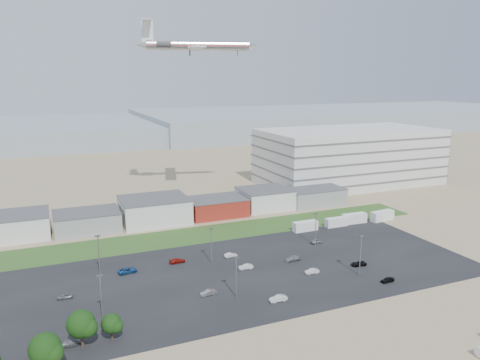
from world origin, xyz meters
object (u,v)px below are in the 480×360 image
parked_car_12 (293,259)px  parked_car_13 (278,298)px  parked_car_7 (246,267)px  parked_car_10 (71,342)px  parked_car_4 (208,293)px  parked_car_8 (316,241)px  parked_car_5 (65,296)px  parked_car_2 (387,280)px  parked_car_6 (177,261)px  parked_car_0 (358,264)px  airliner (198,45)px  parked_car_9 (128,270)px  box_trailer_a (305,226)px  parked_car_11 (231,255)px  parked_car_1 (312,271)px

parked_car_12 → parked_car_13: (-14.22, -19.01, 0.02)m
parked_car_7 → parked_car_12: (13.66, 0.08, 0.02)m
parked_car_10 → parked_car_4: bearing=-73.5°
parked_car_10 → parked_car_8: bearing=-68.7°
parked_car_5 → parked_car_10: parked_car_10 is taller
parked_car_2 → parked_car_5: size_ratio=1.07×
parked_car_6 → parked_car_7: size_ratio=1.13×
parked_car_6 → parked_car_10: (-28.30, -30.30, -0.02)m
parked_car_0 → parked_car_13: parked_car_13 is taller
parked_car_4 → parked_car_5: size_ratio=1.12×
airliner → parked_car_4: bearing=-93.3°
parked_car_4 → parked_car_12: parked_car_12 is taller
parked_car_9 → box_trailer_a: bearing=-86.4°
box_trailer_a → parked_car_8: 11.77m
parked_car_8 → parked_car_13: (-27.33, -28.19, 0.06)m
box_trailer_a → parked_car_9: box_trailer_a is taller
parked_car_7 → parked_car_11: (-0.54, 9.13, -0.03)m
box_trailer_a → airliner: airliner is taller
airliner → parked_car_8: (15.81, -60.41, -58.96)m
box_trailer_a → parked_car_9: (-58.01, -11.39, -0.87)m
parked_car_5 → parked_car_8: bearing=100.9°
parked_car_2 → parked_car_10: bearing=-94.4°
parked_car_7 → parked_car_8: bearing=114.2°
parked_car_0 → parked_car_10: (-71.20, -10.05, 0.03)m
parked_car_8 → parked_car_11: bearing=94.0°
box_trailer_a → airliner: (-18.75, 49.05, 58.04)m
parked_car_5 → airliner: bearing=145.6°
parked_car_0 → parked_car_2: size_ratio=1.16×
parked_car_4 → parked_car_11: parked_car_4 is taller
airliner → parked_car_2: bearing=-65.4°
parked_car_9 → parked_car_2: bearing=-125.2°
parked_car_7 → parked_car_10: 47.57m
parked_car_10 → parked_car_12: parked_car_12 is taller
parked_car_7 → parked_car_9: (-28.30, 9.24, 0.04)m
parked_car_10 → parked_car_13: (42.81, 0.61, 0.07)m
parked_car_4 → parked_car_5: parked_car_4 is taller
box_trailer_a → parked_car_12: box_trailer_a is taller
airliner → parked_car_9: bearing=-109.2°
parked_car_1 → parked_car_4: bearing=-82.9°
parked_car_9 → parked_car_10: bearing=144.9°
parked_car_0 → parked_car_2: parked_car_2 is taller
parked_car_11 → parked_car_12: 16.84m
parked_car_1 → parked_car_6: bearing=-119.5°
parked_car_8 → parked_car_2: bearing=-173.8°
parked_car_5 → parked_car_7: (43.55, -0.53, 0.06)m
parked_car_4 → parked_car_6: (-1.38, 20.97, 0.01)m
parked_car_0 → parked_car_5: 72.08m
parked_car_8 → parked_car_9: bearing=93.8°
parked_car_8 → parked_car_13: size_ratio=0.89×
parked_car_4 → parked_car_10: parked_car_4 is taller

